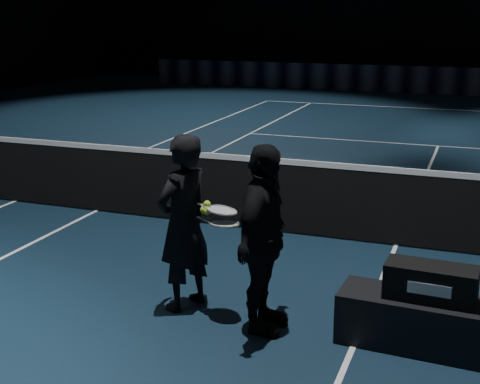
% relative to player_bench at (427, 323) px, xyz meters
% --- Properties ---
extents(floor, '(36.00, 36.00, 0.00)m').
position_rel_player_bench_xyz_m(floor, '(-0.57, 2.43, -0.22)').
color(floor, black).
rests_on(floor, ground).
extents(court_lines, '(10.98, 23.78, 0.01)m').
position_rel_player_bench_xyz_m(court_lines, '(-0.57, 2.43, -0.21)').
color(court_lines, white).
rests_on(court_lines, floor).
extents(net_mesh, '(12.80, 0.02, 0.86)m').
position_rel_player_bench_xyz_m(net_mesh, '(-0.57, 2.43, 0.23)').
color(net_mesh, black).
rests_on(net_mesh, floor).
extents(net_tape, '(12.80, 0.03, 0.07)m').
position_rel_player_bench_xyz_m(net_tape, '(-0.57, 2.43, 0.70)').
color(net_tape, white).
rests_on(net_tape, net_mesh).
extents(sponsor_backdrop, '(22.00, 0.15, 0.90)m').
position_rel_player_bench_xyz_m(sponsor_backdrop, '(-0.57, 17.93, 0.23)').
color(sponsor_backdrop, black).
rests_on(sponsor_backdrop, floor).
extents(player_bench, '(1.48, 0.56, 0.44)m').
position_rel_player_bench_xyz_m(player_bench, '(0.00, 0.00, 0.00)').
color(player_bench, black).
rests_on(player_bench, floor).
extents(racket_bag, '(0.74, 0.35, 0.29)m').
position_rel_player_bench_xyz_m(racket_bag, '(0.00, 0.00, 0.36)').
color(racket_bag, black).
rests_on(racket_bag, player_bench).
extents(bag_signature, '(0.34, 0.02, 0.10)m').
position_rel_player_bench_xyz_m(bag_signature, '(0.00, -0.16, 0.36)').
color(bag_signature, white).
rests_on(bag_signature, racket_bag).
extents(player_a, '(0.58, 0.70, 1.65)m').
position_rel_player_bench_xyz_m(player_a, '(-2.21, 0.04, 0.61)').
color(player_a, black).
rests_on(player_a, floor).
extents(player_b, '(0.42, 0.97, 1.65)m').
position_rel_player_bench_xyz_m(player_b, '(-1.38, -0.15, 0.61)').
color(player_b, black).
rests_on(player_b, floor).
extents(racket_lower, '(0.71, 0.37, 0.03)m').
position_rel_player_bench_xyz_m(racket_lower, '(-1.77, -0.06, 0.68)').
color(racket_lower, black).
rests_on(racket_lower, player_a).
extents(racket_upper, '(0.71, 0.32, 0.10)m').
position_rel_player_bench_xyz_m(racket_upper, '(-1.81, -0.01, 0.78)').
color(racket_upper, black).
rests_on(racket_upper, player_b).
extents(tennis_balls, '(0.12, 0.10, 0.12)m').
position_rel_player_bench_xyz_m(tennis_balls, '(-1.96, -0.01, 0.78)').
color(tennis_balls, '#A7DD2E').
rests_on(tennis_balls, racket_upper).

